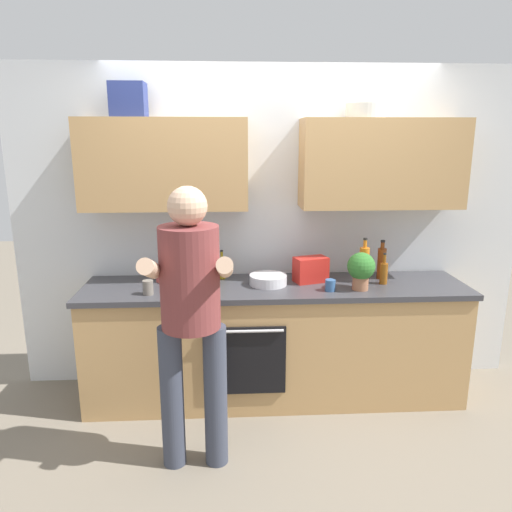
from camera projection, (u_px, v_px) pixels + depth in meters
ground_plane at (274, 395)px, 3.77m from camera, size 12.00×12.00×0.00m
back_wall_unit at (272, 200)px, 3.67m from camera, size 4.00×0.38×2.50m
counter at (275, 341)px, 3.66m from camera, size 2.84×0.67×0.90m
person_standing at (191, 308)px, 2.74m from camera, size 0.49×0.45×1.71m
bottle_oil at (222, 268)px, 3.70m from camera, size 0.05×0.05×0.23m
bottle_syrup at (384, 273)px, 3.57m from camera, size 0.06×0.06×0.24m
bottle_wine at (191, 269)px, 3.53m from camera, size 0.07×0.07×0.29m
bottle_juice at (364, 264)px, 3.60m from camera, size 0.07×0.07×0.34m
bottle_vinegar at (382, 262)px, 3.69m from camera, size 0.07×0.07×0.30m
cup_stoneware at (148, 287)px, 3.33m from camera, size 0.07×0.07×0.10m
cup_ceramic at (162, 275)px, 3.63m from camera, size 0.09×0.09×0.10m
cup_tea at (330, 285)px, 3.41m from camera, size 0.07×0.07×0.08m
mixing_bowl at (268, 280)px, 3.56m from camera, size 0.28×0.28×0.07m
potted_herb at (361, 269)px, 3.42m from camera, size 0.20×0.20×0.27m
grocery_bag_crisps at (311, 270)px, 3.62m from camera, size 0.27×0.21×0.19m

